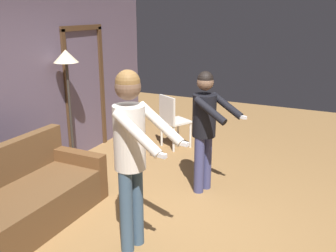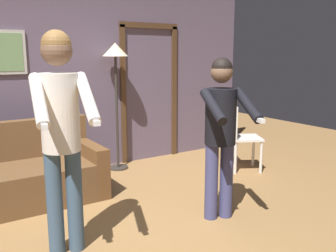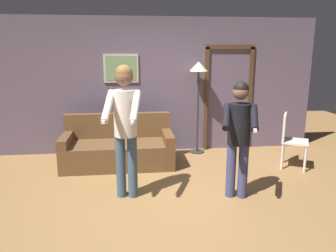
% 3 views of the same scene
% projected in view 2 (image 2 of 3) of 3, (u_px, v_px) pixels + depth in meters
% --- Properties ---
extents(ground_plane, '(12.00, 12.00, 0.00)m').
position_uv_depth(ground_plane, '(132.00, 240.00, 3.32)').
color(ground_plane, olive).
extents(back_wall_assembly, '(6.40, 0.10, 2.60)m').
position_uv_depth(back_wall_assembly, '(52.00, 79.00, 4.94)').
color(back_wall_assembly, '#5F4F63').
rests_on(back_wall_assembly, ground_plane).
extents(couch, '(1.90, 0.85, 0.87)m').
position_uv_depth(couch, '(13.00, 179.00, 4.08)').
color(couch, brown).
rests_on(couch, ground_plane).
extents(torchiere_lamp, '(0.35, 0.35, 1.77)m').
position_uv_depth(torchiere_lamp, '(116.00, 64.00, 5.12)').
color(torchiere_lamp, '#332D28').
rests_on(torchiere_lamp, ground_plane).
extents(person_standing_left, '(0.50, 0.71, 1.80)m').
position_uv_depth(person_standing_left, '(61.00, 121.00, 2.91)').
color(person_standing_left, '#3A526A').
rests_on(person_standing_left, ground_plane).
extents(person_standing_right, '(0.55, 0.69, 1.59)m').
position_uv_depth(person_standing_right, '(221.00, 125.00, 3.59)').
color(person_standing_right, '#3D3F6B').
rests_on(person_standing_right, ground_plane).
extents(dining_chair_distant, '(0.57, 0.57, 0.93)m').
position_uv_depth(dining_chair_distant, '(239.00, 134.00, 5.24)').
color(dining_chair_distant, silver).
rests_on(dining_chair_distant, ground_plane).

